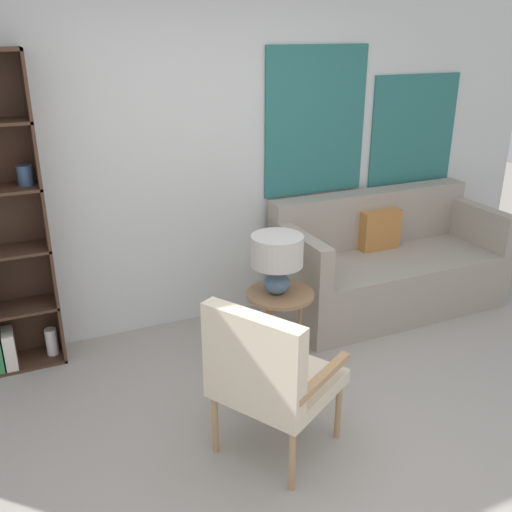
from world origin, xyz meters
TOP-DOWN VIEW (x-y plane):
  - ground_plane at (0.00, 0.00)m, footprint 14.00×14.00m
  - wall_back at (0.06, 2.03)m, footprint 6.40×0.08m
  - armchair at (-0.25, 0.26)m, footprint 0.80×0.80m
  - couch at (1.50, 1.58)m, footprint 1.89×0.87m
  - side_table at (0.27, 1.13)m, footprint 0.47×0.47m
  - table_lamp at (0.24, 1.14)m, footprint 0.36×0.36m

SIDE VIEW (x-z plane):
  - ground_plane at x=0.00m, z-range 0.00..0.00m
  - couch at x=1.50m, z-range -0.12..0.82m
  - side_table at x=0.27m, z-range 0.20..0.73m
  - armchair at x=-0.25m, z-range 0.08..1.02m
  - table_lamp at x=0.24m, z-range 0.60..1.02m
  - wall_back at x=0.06m, z-range 0.00..2.70m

